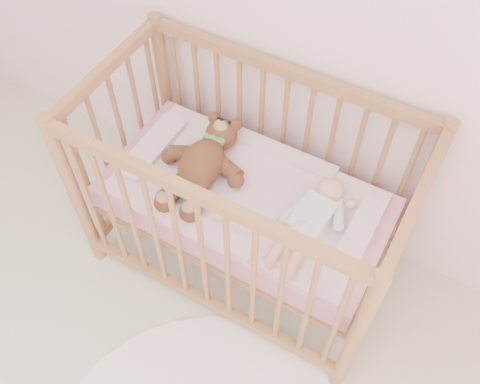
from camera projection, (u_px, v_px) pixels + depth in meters
The scene contains 5 objects.
crib at pixel (246, 200), 2.32m from camera, with size 1.36×0.76×1.00m, color #AA6D48, non-canonical shape.
mattress at pixel (246, 202), 2.33m from camera, with size 1.22×0.62×0.13m, color pink.
blanket at pixel (246, 192), 2.27m from camera, with size 1.10×0.58×0.06m, color #F1A6B9, non-canonical shape.
baby at pixel (312, 215), 2.11m from camera, with size 0.25×0.52×0.12m, color white, non-canonical shape.
teddy_bear at pixel (202, 165), 2.25m from camera, with size 0.40×0.57×0.16m, color brown, non-canonical shape.
Camera 1 is at (0.82, 0.41, 2.39)m, focal length 40.00 mm.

